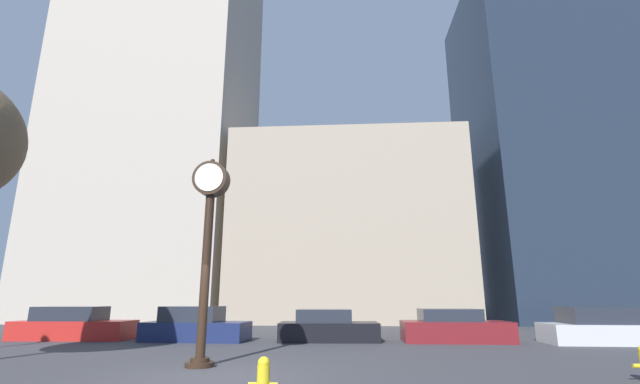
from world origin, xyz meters
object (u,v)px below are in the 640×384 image
at_px(car_navy, 195,326).
at_px(car_maroon, 454,328).
at_px(fire_hydrant_near, 263,382).
at_px(car_silver, 603,328).
at_px(street_clock, 208,229).
at_px(car_red, 73,326).
at_px(car_black, 328,328).

height_order(car_navy, car_maroon, car_navy).
bearing_deg(fire_hydrant_near, car_silver, 43.81).
distance_m(street_clock, car_red, 10.74).
height_order(car_red, car_navy, car_navy).
bearing_deg(car_maroon, street_clock, -139.00).
bearing_deg(car_red, car_navy, -5.65).
xyz_separation_m(car_red, car_silver, (20.99, -0.40, 0.01)).
xyz_separation_m(car_black, car_maroon, (4.96, -0.02, 0.02)).
bearing_deg(car_silver, car_black, 179.03).
relative_size(car_red, fire_hydrant_near, 6.26).
relative_size(street_clock, car_silver, 1.24).
height_order(street_clock, car_black, street_clock).
bearing_deg(car_black, car_maroon, -2.85).
xyz_separation_m(car_red, car_navy, (5.31, -0.32, 0.01)).
bearing_deg(car_silver, car_navy, -179.13).
relative_size(car_navy, car_black, 1.04).
distance_m(street_clock, car_silver, 14.97).
bearing_deg(car_navy, car_maroon, 4.62).
height_order(car_maroon, fire_hydrant_near, car_maroon).
height_order(car_red, car_black, car_red).
bearing_deg(car_navy, car_red, 179.65).
bearing_deg(street_clock, fire_hydrant_near, -59.25).
bearing_deg(car_silver, car_red, -179.91).
bearing_deg(car_red, car_maroon, -2.38).
xyz_separation_m(street_clock, car_red, (-7.78, 6.81, -2.90)).
bearing_deg(fire_hydrant_near, car_red, 133.23).
height_order(car_navy, fire_hydrant_near, car_navy).
relative_size(car_red, car_silver, 1.08).
distance_m(car_maroon, fire_hydrant_near, 12.05).
bearing_deg(car_navy, fire_hydrant_near, -62.15).
bearing_deg(car_maroon, fire_hydrant_near, -116.70).
height_order(car_black, car_silver, car_silver).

